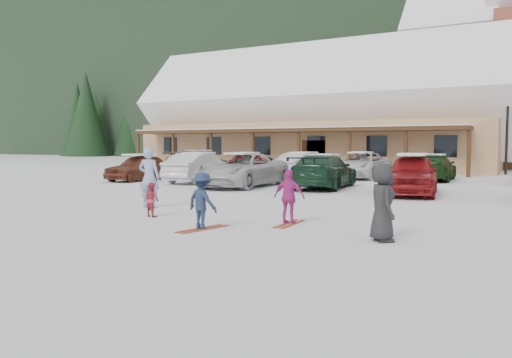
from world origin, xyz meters
The scene contains 23 objects.
ground centered at (0.00, 0.00, 0.00)m, with size 160.00×160.00×0.00m, color white.
forested_hillside centered at (0.00, 85.00, 19.00)m, with size 300.00×70.00×38.00m, color black.
day_lodge centered at (-9.00, 27.96, 3.94)m, with size 29.12×12.50×10.38m.
lamp_post centered at (5.42, 24.46, 3.19)m, with size 0.50×0.25×5.58m.
conifer_0 centered at (-26.00, 30.00, 5.69)m, with size 4.40×4.40×10.20m.
conifer_2 centered at (-30.00, 42.00, 6.83)m, with size 5.28×5.28×12.24m.
adult_skier centered at (-3.44, 1.06, 0.92)m, with size 0.67×0.44×1.83m, color #889CC6.
toddler_red centered at (-2.11, -0.39, 0.46)m, with size 0.44×0.35×0.92m, color #AF3443.
child_navy centered at (0.24, -1.41, 0.65)m, with size 0.84×0.48×1.29m, color #1C2844.
skis_child_navy centered at (0.24, -1.41, 0.01)m, with size 0.20×1.40×0.03m, color #9D3516.
child_magenta centered at (1.66, 0.17, 0.67)m, with size 0.78×0.33×1.33m, color #B52B82.
skis_child_magenta centered at (1.66, 0.17, 0.01)m, with size 0.20×1.40×0.03m, color #9D3516.
bystander_dark centered at (4.15, -0.83, 0.78)m, with size 0.76×0.49×1.55m, color black.
parked_car_0 centered at (-11.46, 9.59, 0.69)m, with size 1.64×4.07×1.39m, color brown.
parked_car_1 centered at (-7.89, 10.00, 0.74)m, with size 1.57×4.51×1.49m, color silver.
parked_car_2 centered at (-4.74, 8.88, 0.76)m, with size 2.52×5.48×1.52m, color silver.
parked_car_3 centered at (-1.19, 9.95, 0.73)m, with size 2.06×5.06×1.47m, color #133221.
parked_car_4 centered at (2.76, 8.90, 0.77)m, with size 1.83×4.55×1.55m, color maroon.
parked_car_7 centered at (-13.00, 17.19, 0.75)m, with size 2.10×5.17×1.50m, color gray.
parked_car_8 centered at (-9.26, 16.91, 0.70)m, with size 1.64×4.09×1.39m, color maroon.
parked_car_9 centered at (-5.11, 16.86, 0.72)m, with size 1.52×4.37×1.44m, color silver.
parked_car_10 centered at (-1.69, 16.94, 0.74)m, with size 2.45×5.31×1.48m, color silver.
parked_car_11 centered at (2.28, 17.05, 0.69)m, with size 1.93×4.76×1.38m, color black.
Camera 1 is at (6.66, -10.62, 1.93)m, focal length 35.00 mm.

